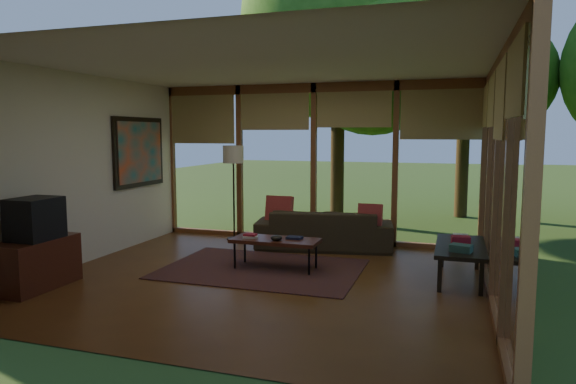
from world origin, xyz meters
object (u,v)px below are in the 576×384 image
(sofa, at_px, (324,229))
(television, at_px, (35,219))
(media_cabinet, at_px, (36,264))
(coffee_table, at_px, (275,241))
(floor_lamp, at_px, (233,160))
(side_console, at_px, (460,248))

(sofa, height_order, television, television)
(media_cabinet, bearing_deg, coffee_table, 34.65)
(floor_lamp, xyz_separation_m, coffee_table, (1.35, -1.64, -1.01))
(sofa, height_order, media_cabinet, sofa)
(sofa, relative_size, media_cabinet, 2.17)
(sofa, relative_size, television, 3.95)
(television, relative_size, coffee_table, 0.46)
(sofa, distance_m, coffee_table, 1.50)
(sofa, bearing_deg, media_cabinet, 38.66)
(side_console, bearing_deg, coffee_table, -174.57)
(media_cabinet, bearing_deg, television, 0.00)
(sofa, relative_size, coffee_table, 1.81)
(coffee_table, height_order, side_console, side_console)
(sofa, xyz_separation_m, television, (-2.76, -3.16, 0.53))
(coffee_table, xyz_separation_m, side_console, (2.41, 0.23, 0.02))
(television, height_order, floor_lamp, floor_lamp)
(coffee_table, bearing_deg, side_console, 5.43)
(media_cabinet, distance_m, television, 0.55)
(sofa, height_order, floor_lamp, floor_lamp)
(floor_lamp, distance_m, side_console, 4.13)
(television, xyz_separation_m, coffee_table, (2.44, 1.70, -0.46))
(floor_lamp, height_order, side_console, floor_lamp)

